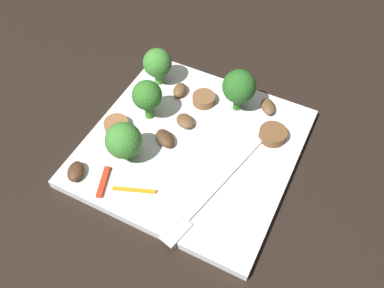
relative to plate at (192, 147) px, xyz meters
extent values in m
plane|color=black|center=(0.00, 0.00, -0.01)|extent=(1.40, 1.40, 0.00)
cube|color=white|center=(0.00, 0.00, 0.00)|extent=(0.25, 0.25, 0.01)
cube|color=silver|center=(0.03, 0.06, 0.01)|extent=(0.14, 0.04, 0.00)
cube|color=silver|center=(0.11, 0.04, 0.01)|extent=(0.04, 0.03, 0.00)
cylinder|color=#408630|center=(-0.08, -0.09, 0.02)|extent=(0.01, 0.01, 0.02)
sphere|color=#387A2D|center=(-0.08, -0.09, 0.04)|extent=(0.04, 0.04, 0.04)
cylinder|color=#408630|center=(0.05, -0.06, 0.02)|extent=(0.01, 0.01, 0.02)
sphere|color=#387A2D|center=(0.05, -0.06, 0.04)|extent=(0.04, 0.04, 0.04)
cylinder|color=#347525|center=(-0.02, -0.07, 0.02)|extent=(0.01, 0.01, 0.03)
sphere|color=#2D6B23|center=(-0.02, -0.07, 0.04)|extent=(0.04, 0.04, 0.04)
cylinder|color=#296420|center=(-0.08, 0.03, 0.02)|extent=(0.01, 0.01, 0.03)
sphere|color=#235B1E|center=(-0.08, 0.03, 0.05)|extent=(0.04, 0.04, 0.04)
cylinder|color=brown|center=(0.02, -0.10, 0.01)|extent=(0.04, 0.04, 0.01)
cylinder|color=brown|center=(-0.07, -0.02, 0.01)|extent=(0.04, 0.04, 0.01)
cylinder|color=brown|center=(-0.05, 0.09, 0.01)|extent=(0.05, 0.05, 0.01)
ellipsoid|color=#422B19|center=(0.10, -0.10, 0.01)|extent=(0.03, 0.03, 0.01)
ellipsoid|color=#422B19|center=(0.01, -0.03, 0.01)|extent=(0.03, 0.04, 0.01)
ellipsoid|color=brown|center=(-0.03, -0.02, 0.01)|extent=(0.03, 0.03, 0.01)
ellipsoid|color=brown|center=(-0.10, 0.06, 0.01)|extent=(0.03, 0.03, 0.01)
ellipsoid|color=brown|center=(-0.07, -0.05, 0.01)|extent=(0.03, 0.02, 0.01)
cube|color=red|center=(0.10, -0.07, 0.01)|extent=(0.04, 0.02, 0.00)
cube|color=orange|center=(0.09, -0.03, 0.01)|extent=(0.02, 0.05, 0.00)
camera|label=1|loc=(0.28, 0.14, 0.41)|focal=38.28mm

